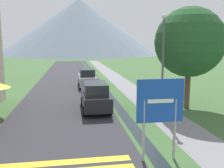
# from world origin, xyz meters

# --- Properties ---
(ground_plane) EXTENTS (160.00, 160.00, 0.00)m
(ground_plane) POSITION_xyz_m (0.00, 20.00, 0.00)
(ground_plane) COLOR #3D6033
(road) EXTENTS (6.40, 60.00, 0.01)m
(road) POSITION_xyz_m (-2.50, 30.00, 0.00)
(road) COLOR #2D2D33
(road) RESTS_ON ground_plane
(footpath) EXTENTS (2.20, 60.00, 0.01)m
(footpath) POSITION_xyz_m (3.60, 30.00, 0.00)
(footpath) COLOR slate
(footpath) RESTS_ON ground_plane
(drainage_channel) EXTENTS (0.60, 60.00, 0.00)m
(drainage_channel) POSITION_xyz_m (1.20, 30.00, 0.00)
(drainage_channel) COLOR black
(drainage_channel) RESTS_ON ground_plane
(mountain_distant) EXTENTS (63.29, 63.29, 22.21)m
(mountain_distant) POSITION_xyz_m (1.77, 99.60, 11.10)
(mountain_distant) COLOR slate
(mountain_distant) RESTS_ON ground_plane
(road_sign) EXTENTS (1.74, 0.11, 3.03)m
(road_sign) POSITION_xyz_m (1.24, 4.50, 1.97)
(road_sign) COLOR #9E9EA3
(road_sign) RESTS_ON ground_plane
(parked_car_near) EXTENTS (1.76, 4.27, 1.82)m
(parked_car_near) POSITION_xyz_m (-0.40, 11.91, 0.91)
(parked_car_near) COLOR black
(parked_car_near) RESTS_ON ground_plane
(parked_car_far) EXTENTS (1.72, 4.14, 1.82)m
(parked_car_far) POSITION_xyz_m (-0.37, 20.79, 0.91)
(parked_car_far) COLOR #B2B2B7
(parked_car_far) RESTS_ON ground_plane
(streetlamp) EXTENTS (0.28, 0.28, 5.93)m
(streetlamp) POSITION_xyz_m (3.37, 10.01, 3.46)
(streetlamp) COLOR #515156
(streetlamp) RESTS_ON ground_plane
(tree_by_path) EXTENTS (4.48, 4.48, 6.61)m
(tree_by_path) POSITION_xyz_m (5.65, 11.41, 4.36)
(tree_by_path) COLOR brown
(tree_by_path) RESTS_ON ground_plane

